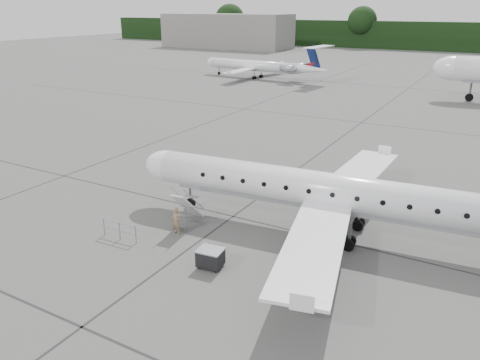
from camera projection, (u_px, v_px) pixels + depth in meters
The scene contains 8 objects.
ground at pixel (297, 255), 24.09m from camera, with size 320.00×320.00×0.00m, color #585856.
terminal_building at pixel (227, 31), 144.40m from camera, with size 40.00×14.00×10.00m, color slate.
main_regional_jet at pixel (340, 175), 25.00m from camera, with size 27.79×20.01×7.12m, color white, non-canonical shape.
airstair at pixel (188, 207), 27.13m from camera, with size 0.85×2.31×2.23m, color white, non-canonical shape.
passenger at pixel (176, 221), 26.13m from camera, with size 0.57×0.37×1.56m, color #90744E.
safety_railing at pixel (120, 231), 25.60m from camera, with size 2.20×0.08×1.00m, color gray, non-canonical shape.
baggage_cart at pixel (210, 258), 22.82m from camera, with size 1.18×0.96×1.02m, color black, non-canonical shape.
bg_regional_left at pixel (254, 60), 82.86m from camera, with size 23.47×16.90×6.16m, color white, non-canonical shape.
Camera 1 is at (7.86, -19.94, 12.02)m, focal length 35.00 mm.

